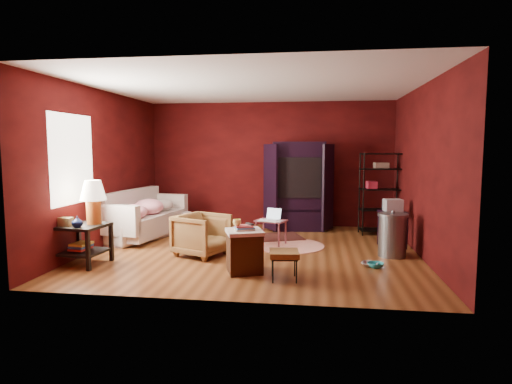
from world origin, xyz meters
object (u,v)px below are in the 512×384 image
at_px(side_table, 88,214).
at_px(hamper, 244,250).
at_px(laptop_desk, 271,223).
at_px(sofa, 146,218).
at_px(tv_armoire, 298,184).
at_px(armchair, 202,233).
at_px(wire_shelving, 381,190).

bearing_deg(side_table, hamper, -2.56).
distance_m(side_table, laptop_desk, 3.15).
bearing_deg(sofa, laptop_desk, -75.46).
height_order(laptop_desk, tv_armoire, tv_armoire).
distance_m(sofa, armchair, 1.96).
xyz_separation_m(hamper, wire_shelving, (2.33, 3.05, 0.60)).
distance_m(armchair, laptop_desk, 1.43).
bearing_deg(tv_armoire, wire_shelving, -14.98).
height_order(sofa, hamper, sofa).
relative_size(laptop_desk, tv_armoire, 0.35).
bearing_deg(armchair, laptop_desk, -24.45).
bearing_deg(armchair, hamper, -111.43).
relative_size(armchair, tv_armoire, 0.40).
relative_size(armchair, side_table, 0.59).
height_order(armchair, wire_shelving, wire_shelving).
relative_size(sofa, laptop_desk, 3.05).
xyz_separation_m(sofa, side_table, (-0.09, -2.00, 0.38)).
bearing_deg(wire_shelving, hamper, -135.25).
xyz_separation_m(armchair, side_table, (-1.58, -0.73, 0.39)).
xyz_separation_m(tv_armoire, wire_shelving, (1.70, -0.24, -0.07)).
height_order(armchair, laptop_desk, armchair).
relative_size(sofa, tv_armoire, 1.05).
height_order(armchair, tv_armoire, tv_armoire).
distance_m(side_table, tv_armoire, 4.42).
height_order(sofa, side_table, side_table).
relative_size(side_table, laptop_desk, 1.96).
height_order(laptop_desk, wire_shelving, wire_shelving).
xyz_separation_m(side_table, wire_shelving, (4.76, 2.94, 0.14)).
xyz_separation_m(sofa, armchair, (1.49, -1.27, -0.01)).
distance_m(sofa, laptop_desk, 2.56).
bearing_deg(armchair, sofa, 72.49).
bearing_deg(armchair, wire_shelving, -32.13).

